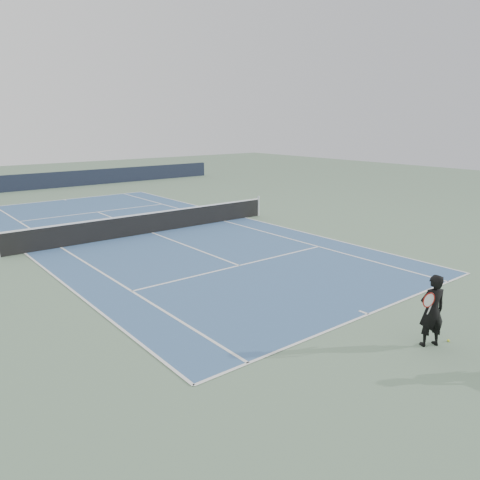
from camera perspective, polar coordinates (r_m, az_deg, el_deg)
ground at (r=21.71m, az=-10.66°, el=0.85°), size 80.00×80.00×0.00m
court_surface at (r=21.70m, az=-10.66°, el=0.87°), size 10.97×23.77×0.01m
tennis_net at (r=21.60m, az=-10.72°, el=2.15°), size 12.90×0.10×1.07m
windscreen_far at (r=38.15m, az=-23.58°, el=6.56°), size 30.00×0.25×1.20m
tennis_player at (r=11.41m, az=22.36°, el=-7.95°), size 0.84×0.68×1.69m
tennis_ball at (r=12.06m, az=24.06°, el=-11.13°), size 0.06×0.06×0.06m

